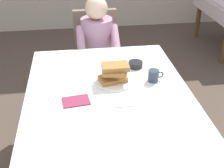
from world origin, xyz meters
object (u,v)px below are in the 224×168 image
at_px(diner_person, 97,44).
at_px(fork_left_of_plate, 87,85).
at_px(dining_table_main, 109,105).
at_px(bowl_butter, 136,64).
at_px(breakfast_stack, 114,72).
at_px(plate_breakfast, 114,81).
at_px(knife_right_of_plate, 140,81).
at_px(chair_diner, 96,50).
at_px(cup_coffee, 154,76).
at_px(spoon_near_edge, 125,106).

height_order(diner_person, fork_left_of_plate, diner_person).
relative_size(dining_table_main, bowl_butter, 13.85).
xyz_separation_m(breakfast_stack, bowl_butter, (0.20, 0.21, -0.06)).
distance_m(diner_person, plate_breakfast, 0.86).
relative_size(plate_breakfast, knife_right_of_plate, 1.40).
relative_size(fork_left_of_plate, knife_right_of_plate, 0.90).
relative_size(plate_breakfast, breakfast_stack, 1.28).
xyz_separation_m(chair_diner, knife_right_of_plate, (0.23, -1.03, 0.21)).
xyz_separation_m(diner_person, plate_breakfast, (0.04, -0.86, 0.08)).
bearing_deg(cup_coffee, dining_table_main, -158.36).
xyz_separation_m(diner_person, breakfast_stack, (0.04, -0.86, 0.15)).
distance_m(dining_table_main, bowl_butter, 0.45).
relative_size(dining_table_main, plate_breakfast, 5.44).
height_order(plate_breakfast, knife_right_of_plate, plate_breakfast).
distance_m(breakfast_stack, spoon_near_edge, 0.31).
xyz_separation_m(diner_person, fork_left_of_plate, (-0.15, -0.88, 0.07)).
xyz_separation_m(fork_left_of_plate, spoon_near_edge, (0.22, -0.29, 0.00)).
relative_size(chair_diner, bowl_butter, 8.45).
relative_size(cup_coffee, bowl_butter, 1.03).
height_order(dining_table_main, bowl_butter, bowl_butter).
xyz_separation_m(dining_table_main, cup_coffee, (0.33, 0.13, 0.13)).
xyz_separation_m(cup_coffee, knife_right_of_plate, (-0.09, 0.00, -0.04)).
relative_size(bowl_butter, knife_right_of_plate, 0.55).
bearing_deg(spoon_near_edge, bowl_butter, 70.64).
bearing_deg(diner_person, spoon_near_edge, 93.32).
relative_size(diner_person, plate_breakfast, 4.00).
xyz_separation_m(diner_person, spoon_near_edge, (0.07, -1.17, 0.07)).
distance_m(fork_left_of_plate, knife_right_of_plate, 0.38).
distance_m(breakfast_stack, cup_coffee, 0.28).
xyz_separation_m(knife_right_of_plate, spoon_near_edge, (-0.16, -0.29, 0.00)).
bearing_deg(breakfast_stack, plate_breakfast, 137.65).
height_order(plate_breakfast, fork_left_of_plate, plate_breakfast).
bearing_deg(plate_breakfast, knife_right_of_plate, -6.01).
bearing_deg(knife_right_of_plate, bowl_butter, -5.17).
bearing_deg(chair_diner, breakfast_stack, 92.31).
bearing_deg(knife_right_of_plate, spoon_near_edge, 148.42).
height_order(chair_diner, plate_breakfast, chair_diner).
xyz_separation_m(chair_diner, bowl_butter, (0.24, -0.81, 0.23)).
bearing_deg(knife_right_of_plate, cup_coffee, -93.97).
bearing_deg(spoon_near_edge, breakfast_stack, 94.03).
relative_size(diner_person, breakfast_stack, 5.10).
distance_m(dining_table_main, plate_breakfast, 0.19).
bearing_deg(diner_person, plate_breakfast, 92.46).
distance_m(chair_diner, breakfast_stack, 1.06).
xyz_separation_m(dining_table_main, plate_breakfast, (0.05, 0.15, 0.10)).
height_order(plate_breakfast, cup_coffee, cup_coffee).
bearing_deg(diner_person, knife_right_of_plate, 104.48).
bearing_deg(plate_breakfast, spoon_near_edge, -84.28).
bearing_deg(bowl_butter, plate_breakfast, -134.53).
xyz_separation_m(dining_table_main, knife_right_of_plate, (0.24, 0.13, 0.09)).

